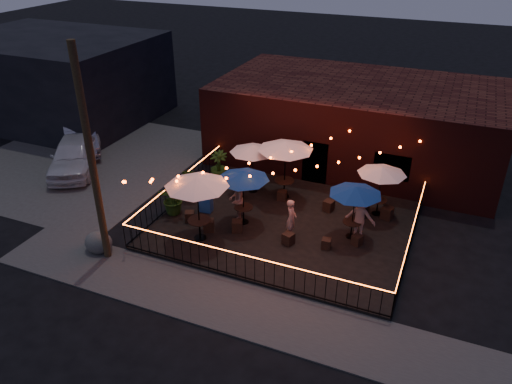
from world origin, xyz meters
TOP-DOWN VIEW (x-y plane):
  - ground at (0.00, 0.00)m, footprint 110.00×110.00m
  - patio at (0.00, 2.00)m, footprint 10.00×8.00m
  - sidewalk at (0.00, -3.25)m, footprint 18.00×2.50m
  - parking_lot at (-12.00, 4.00)m, footprint 11.00×12.00m
  - brick_building at (1.00, 9.99)m, footprint 14.00×8.00m
  - background_building at (-18.00, 9.00)m, footprint 12.00×9.00m
  - utility_pole at (-5.40, -2.60)m, footprint 0.26×0.26m
  - fence_front at (0.00, -2.00)m, footprint 10.00×0.04m
  - fence_left at (-5.00, 2.00)m, footprint 0.04×8.00m
  - fence_right at (5.00, 2.00)m, footprint 0.04×8.00m
  - festoon_lights at (-1.01, 1.70)m, footprint 10.02×8.72m
  - cafe_table_0 at (-2.69, -0.33)m, footprint 3.21×3.21m
  - cafe_table_1 at (-2.32, 4.08)m, footprint 2.71×2.71m
  - cafe_table_2 at (-1.60, 1.41)m, footprint 2.56×2.56m
  - cafe_table_3 at (-0.82, 4.12)m, footprint 3.04×3.04m
  - cafe_table_4 at (2.74, 2.08)m, footprint 2.35×2.35m
  - cafe_table_5 at (3.34, 4.25)m, footprint 2.18×2.18m
  - bistro_chair_0 at (-3.69, 0.62)m, footprint 0.49×0.49m
  - bistro_chair_1 at (-2.63, 0.30)m, footprint 0.54×0.54m
  - bistro_chair_2 at (-3.96, 3.75)m, footprint 0.49×0.49m
  - bistro_chair_3 at (-2.58, 3.21)m, footprint 0.46×0.46m
  - bistro_chair_4 at (-1.56, 0.70)m, footprint 0.52×0.52m
  - bistro_chair_5 at (0.63, 0.66)m, footprint 0.49×0.49m
  - bistro_chair_6 at (-0.79, 3.81)m, footprint 0.43×0.43m
  - bistro_chair_7 at (1.37, 3.72)m, footprint 0.48×0.48m
  - bistro_chair_8 at (2.06, 0.94)m, footprint 0.38×0.38m
  - bistro_chair_9 at (3.09, 1.64)m, footprint 0.46×0.46m
  - bistro_chair_10 at (2.80, 3.88)m, footprint 0.52×0.52m
  - bistro_chair_11 at (3.79, 4.04)m, footprint 0.52×0.52m
  - patron_a at (0.55, 1.16)m, footprint 0.53×0.68m
  - patron_b at (-2.03, 1.61)m, footprint 0.79×0.95m
  - patron_c at (3.00, 2.25)m, footprint 1.23×0.74m
  - potted_shrub_a at (-4.60, 0.95)m, footprint 1.24×1.08m
  - potted_shrub_b at (-4.60, 2.31)m, footprint 0.99×0.87m
  - potted_shrub_c at (-4.27, 4.48)m, footprint 1.00×1.00m
  - cooler at (-3.46, 1.62)m, footprint 0.61×0.47m
  - boulder at (-5.93, -2.42)m, footprint 1.06×0.92m
  - car_white at (-11.57, 2.90)m, footprint 4.15×5.28m
  - car_silver at (-13.04, 5.08)m, footprint 4.36×4.37m

SIDE VIEW (x-z plane):
  - ground at x=0.00m, z-range 0.00..0.00m
  - parking_lot at x=-12.00m, z-range 0.00..0.02m
  - sidewalk at x=0.00m, z-range 0.00..0.05m
  - patio at x=0.00m, z-range 0.00..0.15m
  - bistro_chair_8 at x=2.06m, z-range 0.15..0.55m
  - bistro_chair_9 at x=3.09m, z-range 0.15..0.56m
  - bistro_chair_3 at x=-2.58m, z-range 0.15..0.56m
  - bistro_chair_0 at x=-3.69m, z-range 0.15..0.59m
  - bistro_chair_6 at x=-0.79m, z-range 0.15..0.60m
  - bistro_chair_5 at x=0.63m, z-range 0.15..0.60m
  - bistro_chair_7 at x=1.37m, z-range 0.15..0.62m
  - boulder at x=-5.93m, z-range 0.00..0.77m
  - bistro_chair_10 at x=2.80m, z-range 0.15..0.62m
  - bistro_chair_4 at x=-1.56m, z-range 0.15..0.63m
  - bistro_chair_1 at x=-2.63m, z-range 0.15..0.64m
  - bistro_chair_2 at x=-3.96m, z-range 0.15..0.64m
  - bistro_chair_11 at x=3.79m, z-range 0.15..0.66m
  - cooler at x=-3.46m, z-range 0.16..0.91m
  - fence_front at x=0.00m, z-range 0.14..1.18m
  - fence_left at x=-5.00m, z-range 0.14..1.18m
  - fence_right at x=5.00m, z-range 0.14..1.18m
  - car_silver at x=-13.04m, z-range 0.00..1.51m
  - potted_shrub_a at x=-4.60m, z-range 0.15..1.51m
  - car_white at x=-11.57m, z-range 0.00..1.68m
  - potted_shrub_c at x=-4.27m, z-range 0.15..1.62m
  - potted_shrub_b at x=-4.60m, z-range 0.15..1.69m
  - patron_a at x=0.55m, z-range 0.15..1.80m
  - patron_b at x=-2.03m, z-range 0.15..1.90m
  - patron_c at x=3.00m, z-range 0.15..2.02m
  - brick_building at x=1.00m, z-range 0.00..4.00m
  - cafe_table_5 at x=3.34m, z-range 1.07..3.29m
  - cafe_table_4 at x=2.74m, z-range 1.08..3.32m
  - cafe_table_1 at x=-2.32m, z-range 1.10..3.40m
  - cafe_table_2 at x=-1.60m, z-range 1.12..3.47m
  - background_building at x=-18.00m, z-range 0.00..5.00m
  - festoon_lights at x=-1.01m, z-range 1.86..3.18m
  - cafe_table_3 at x=-0.82m, z-range 1.27..3.97m
  - cafe_table_0 at x=-2.69m, z-range 1.27..3.97m
  - utility_pole at x=-5.40m, z-range 0.00..8.00m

